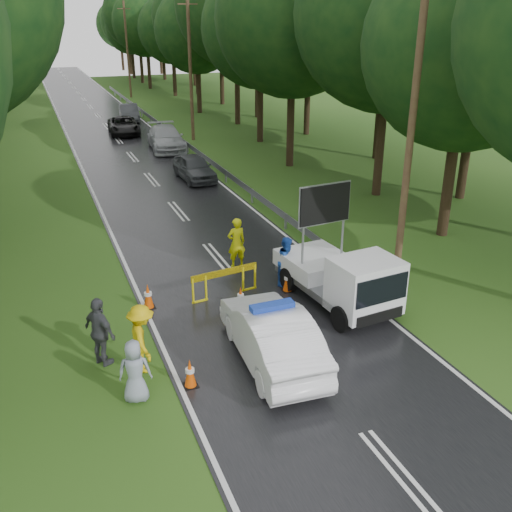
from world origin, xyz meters
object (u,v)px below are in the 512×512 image
queue_car_first (194,168)px  queue_car_second (166,138)px  barrier (225,276)px  queue_car_fourth (129,113)px  queue_car_third (124,126)px  work_truck (343,278)px  officer (236,243)px  civilian (287,261)px  police_sedan (272,335)px

queue_car_first → queue_car_second: 8.31m
barrier → queue_car_fourth: (3.02, 35.19, -0.02)m
queue_car_third → queue_car_fourth: size_ratio=1.11×
work_truck → officer: size_ratio=2.54×
officer → civilian: (1.09, -2.00, -0.08)m
civilian → queue_car_second: civilian is taller
officer → civilian: 2.28m
police_sedan → queue_car_fourth: (3.08, 39.22, -0.06)m
barrier → queue_car_fourth: queue_car_fourth is taller
queue_car_second → officer: bearing=-91.1°
queue_car_first → queue_car_fourth: queue_car_fourth is taller
work_truck → queue_car_second: work_truck is taller
police_sedan → queue_car_third: police_sedan is taller
police_sedan → queue_car_third: size_ratio=1.00×
police_sedan → work_truck: (3.23, 2.05, 0.21)m
police_sedan → civilian: size_ratio=2.79×
police_sedan → queue_car_first: size_ratio=1.17×
civilian → queue_car_second: 22.48m
officer → queue_car_first: bearing=-101.1°
barrier → queue_car_first: (3.00, 14.25, -0.03)m
queue_car_third → queue_car_fourth: 6.18m
work_truck → queue_car_second: (0.17, 24.53, -0.20)m
police_sedan → civilian: 4.72m
queue_car_fourth → civilian: bearing=-86.1°
police_sedan → civilian: civilian is taller
civilian → queue_car_second: (1.10, 22.45, -0.07)m
police_sedan → queue_car_first: bearing=-96.1°
police_sedan → queue_car_first: police_sedan is taller
civilian → queue_car_fourth: civilian is taller
work_truck → civilian: (-0.93, 2.08, -0.14)m
barrier → police_sedan: bearing=-98.8°
queue_car_first → queue_car_third: size_ratio=0.85×
queue_car_first → queue_car_third: 15.01m
police_sedan → barrier: size_ratio=2.05×
work_truck → barrier: work_truck is taller
police_sedan → officer: 6.24m
queue_car_first → officer: bearing=-100.8°
queue_car_second → queue_car_fourth: queue_car_second is taller
work_truck → queue_car_fourth: size_ratio=1.10×
queue_car_second → queue_car_third: bearing=110.1°
barrier → officer: size_ratio=1.24×
officer → queue_car_fourth: 33.15m
police_sedan → officer: officer is taller
barrier → officer: officer is taller
police_sedan → queue_car_second: (3.40, 26.58, 0.01)m
work_truck → officer: work_truck is taller
barrier → queue_car_second: (3.35, 22.55, 0.06)m
queue_car_third → barrier: bearing=-89.2°
police_sedan → queue_car_second: police_sedan is taller
queue_car_second → work_truck: bearing=-85.4°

